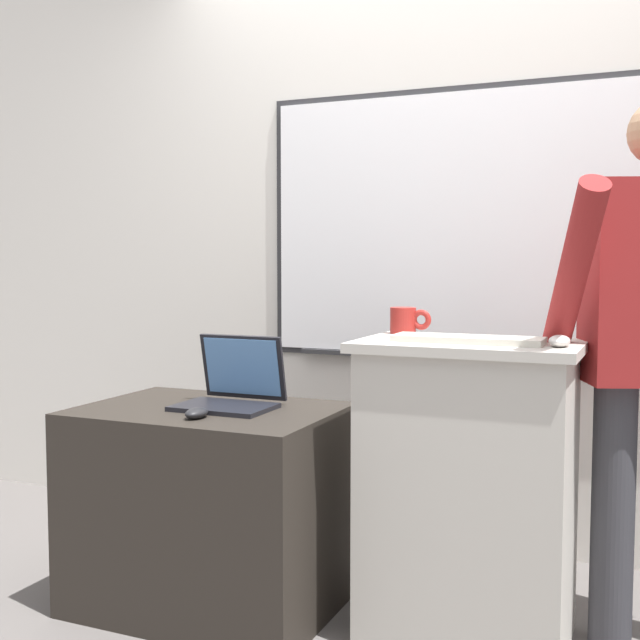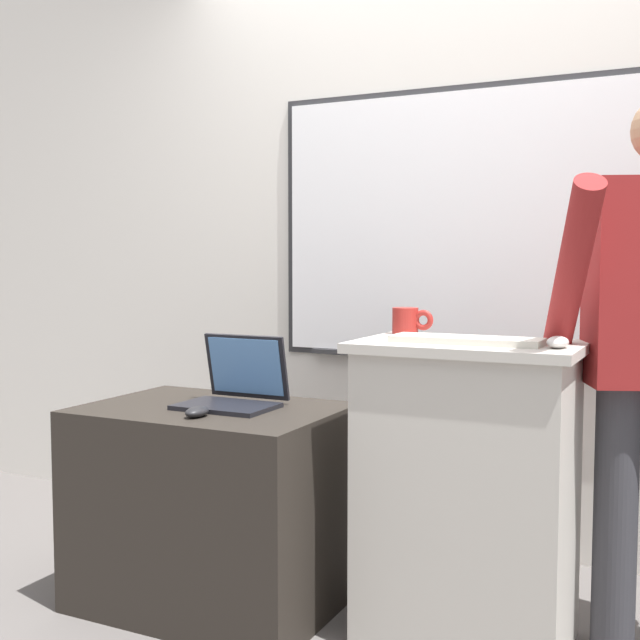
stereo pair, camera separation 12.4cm
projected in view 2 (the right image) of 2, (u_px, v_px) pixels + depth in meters
name	position (u px, v px, depth m)	size (l,w,h in m)	color
back_wall	(466.00, 225.00, 3.29)	(6.40, 0.17, 2.67)	silver
lectern_podium	(467.00, 492.00, 2.47)	(0.67, 0.46, 0.94)	#BCB7AD
side_desk	(212.00, 505.00, 2.77)	(0.86, 0.62, 0.69)	#28231E
laptop	(236.00, 387.00, 2.76)	(0.32, 0.27, 0.24)	black
wireless_keyboard	(466.00, 340.00, 2.38)	(0.45, 0.14, 0.02)	beige
computer_mouse_by_laptop	(197.00, 412.00, 2.56)	(0.06, 0.10, 0.03)	black
computer_mouse_by_keyboard	(558.00, 342.00, 2.25)	(0.06, 0.10, 0.03)	silver
coffee_mug	(407.00, 321.00, 2.68)	(0.14, 0.09, 0.09)	maroon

